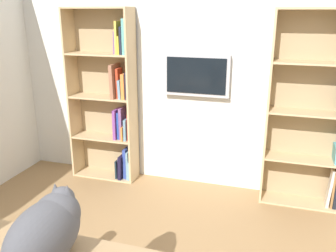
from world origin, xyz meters
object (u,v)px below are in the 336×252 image
object	(u,v)px
bookshelf_left	(320,113)
wall_mounted_tv	(197,75)
bookshelf_right	(110,100)
cat	(48,229)

from	to	relation	value
bookshelf_left	wall_mounted_tv	world-z (taller)	bookshelf_left
bookshelf_left	bookshelf_right	xyz separation A→B (m)	(2.27, 0.00, -0.04)
bookshelf_right	cat	xyz separation A→B (m)	(-0.81, 2.38, -0.04)
cat	bookshelf_left	bearing A→B (deg)	-121.46
wall_mounted_tv	cat	distance (m)	2.50
bookshelf_right	cat	bearing A→B (deg)	108.70
bookshelf_left	cat	xyz separation A→B (m)	(1.46, 2.39, -0.08)
bookshelf_left	bookshelf_right	distance (m)	2.27
cat	bookshelf_right	bearing A→B (deg)	-71.30
wall_mounted_tv	cat	bearing A→B (deg)	85.55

